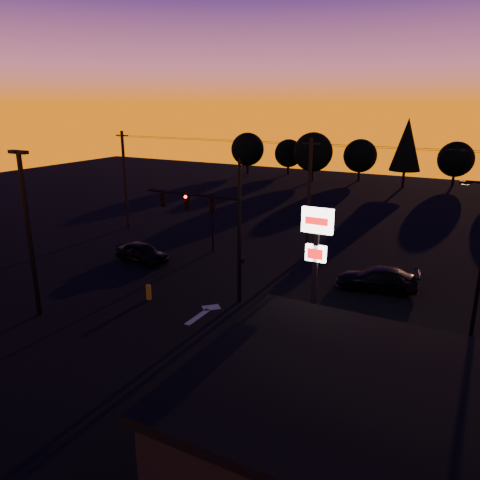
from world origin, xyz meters
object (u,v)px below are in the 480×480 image
object	(u,v)px
car_left	(142,252)
suv_parked	(310,367)
car_right	(377,279)
secondary_signal	(212,217)
traffic_signal_mast	(215,218)
bollard	(149,292)
parking_lot_light	(28,224)
pylon_sign	(316,247)

from	to	relation	value
car_left	suv_parked	xyz separation A→B (m)	(16.47, -8.72, -0.11)
car_right	secondary_signal	bearing A→B (deg)	-107.28
traffic_signal_mast	suv_parked	bearing A→B (deg)	-35.43
car_right	traffic_signal_mast	bearing A→B (deg)	-65.41
secondary_signal	suv_parked	size ratio (longest dim) A/B	0.97
traffic_signal_mast	bollard	distance (m)	6.07
secondary_signal	parking_lot_light	world-z (taller)	parking_lot_light
pylon_sign	bollard	xyz separation A→B (m)	(-10.45, 0.11, -4.45)
pylon_sign	bollard	world-z (taller)	pylon_sign
traffic_signal_mast	parking_lot_light	world-z (taller)	parking_lot_light
secondary_signal	suv_parked	world-z (taller)	secondary_signal
parking_lot_light	car_left	distance (m)	10.89
bollard	car_left	world-z (taller)	car_left
pylon_sign	car_left	size ratio (longest dim) A/B	1.57
parking_lot_light	secondary_signal	bearing A→B (deg)	80.21
secondary_signal	pylon_sign	distance (m)	15.75
car_left	car_right	xyz separation A→B (m)	(16.65, 2.85, 0.00)
bollard	car_right	size ratio (longest dim) A/B	0.18
bollard	car_left	bearing A→B (deg)	133.01
traffic_signal_mast	bollard	size ratio (longest dim) A/B	9.29
secondary_signal	car_right	bearing A→B (deg)	-7.56
bollard	secondary_signal	bearing A→B (deg)	98.95
traffic_signal_mast	car_right	xyz separation A→B (m)	(8.39, 5.73, -4.20)
secondary_signal	suv_parked	distance (m)	18.84
bollard	car_left	xyz separation A→B (m)	(-4.91, 5.26, 0.27)
traffic_signal_mast	secondary_signal	distance (m)	9.19
traffic_signal_mast	suv_parked	size ratio (longest dim) A/B	1.91
parking_lot_light	pylon_sign	world-z (taller)	parking_lot_light
parking_lot_light	suv_parked	distance (m)	16.33
secondary_signal	bollard	xyz separation A→B (m)	(1.55, -9.88, -2.40)
bollard	suv_parked	distance (m)	12.07
traffic_signal_mast	parking_lot_light	distance (m)	10.19
traffic_signal_mast	car_right	size ratio (longest dim) A/B	1.68
car_right	suv_parked	xyz separation A→B (m)	(-0.18, -11.57, -0.12)
bollard	parking_lot_light	bearing A→B (deg)	-131.34
car_left	car_right	bearing A→B (deg)	-75.92
parking_lot_light	suv_parked	world-z (taller)	parking_lot_light
traffic_signal_mast	suv_parked	xyz separation A→B (m)	(8.22, -5.84, -4.31)
suv_parked	parking_lot_light	bearing A→B (deg)	168.04
bollard	pylon_sign	bearing A→B (deg)	-0.61
parking_lot_light	traffic_signal_mast	bearing A→B (deg)	43.37
bollard	car_right	distance (m)	14.27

